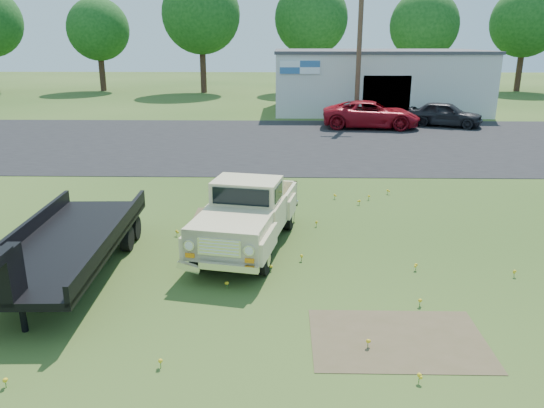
{
  "coord_description": "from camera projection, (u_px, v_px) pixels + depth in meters",
  "views": [
    {
      "loc": [
        -0.51,
        -11.07,
        5.0
      ],
      "look_at": [
        -0.77,
        1.0,
        1.18
      ],
      "focal_mm": 35.0,
      "sensor_mm": 36.0,
      "label": 1
    }
  ],
  "objects": [
    {
      "name": "treeline_f",
      "position": [
        526.0,
        22.0,
        49.27
      ],
      "size": [
        6.4,
        6.4,
        9.52
      ],
      "color": "#3C251B",
      "rests_on": "ground"
    },
    {
      "name": "dirt_patch_b",
      "position": [
        232.0,
        217.0,
        15.43
      ],
      "size": [
        2.2,
        1.6,
        0.01
      ],
      "primitive_type": "cube",
      "color": "brown",
      "rests_on": "ground"
    },
    {
      "name": "treeline_c",
      "position": [
        201.0,
        14.0,
        47.79
      ],
      "size": [
        7.04,
        7.04,
        10.47
      ],
      "color": "#3C251B",
      "rests_on": "ground"
    },
    {
      "name": "treeline_e",
      "position": [
        424.0,
        25.0,
        47.19
      ],
      "size": [
        6.08,
        6.08,
        9.04
      ],
      "color": "#3C251B",
      "rests_on": "ground"
    },
    {
      "name": "treeline_b",
      "position": [
        98.0,
        30.0,
        49.8
      ],
      "size": [
        5.76,
        5.76,
        8.57
      ],
      "color": "#3C251B",
      "rests_on": "ground"
    },
    {
      "name": "asphalt_lot",
      "position": [
        293.0,
        142.0,
        26.35
      ],
      "size": [
        90.0,
        14.0,
        0.02
      ],
      "primitive_type": "cube",
      "color": "black",
      "rests_on": "ground"
    },
    {
      "name": "dark_sedan",
      "position": [
        445.0,
        114.0,
        30.81
      ],
      "size": [
        4.48,
        3.14,
        1.41
      ],
      "primitive_type": "imported",
      "rotation": [
        0.0,
        0.0,
        1.18
      ],
      "color": "black",
      "rests_on": "ground"
    },
    {
      "name": "flatbed_trailer",
      "position": [
        67.0,
        237.0,
        11.45
      ],
      "size": [
        2.32,
        6.38,
        1.72
      ],
      "primitive_type": null,
      "rotation": [
        0.0,
        0.0,
        0.03
      ],
      "color": "black",
      "rests_on": "ground"
    },
    {
      "name": "commercial_building",
      "position": [
        377.0,
        80.0,
        37.03
      ],
      "size": [
        14.2,
        8.2,
        4.15
      ],
      "color": "silver",
      "rests_on": "ground"
    },
    {
      "name": "treeline_d",
      "position": [
        311.0,
        18.0,
        48.63
      ],
      "size": [
        6.72,
        6.72,
        10.0
      ],
      "color": "#3C251B",
      "rests_on": "ground"
    },
    {
      "name": "utility_pole_mid",
      "position": [
        359.0,
        44.0,
        31.56
      ],
      "size": [
        1.6,
        0.3,
        9.0
      ],
      "color": "#482F21",
      "rests_on": "ground"
    },
    {
      "name": "vintage_pickup_truck",
      "position": [
        247.0,
        214.0,
        12.96
      ],
      "size": [
        2.77,
        5.09,
        1.75
      ],
      "primitive_type": null,
      "rotation": [
        0.0,
        0.0,
        -0.2
      ],
      "color": "tan",
      "rests_on": "ground"
    },
    {
      "name": "dirt_patch_a",
      "position": [
        398.0,
        340.0,
        9.16
      ],
      "size": [
        3.0,
        2.0,
        0.01
      ],
      "primitive_type": "cube",
      "color": "brown",
      "rests_on": "ground"
    },
    {
      "name": "red_pickup",
      "position": [
        371.0,
        115.0,
        30.24
      ],
      "size": [
        5.69,
        3.06,
        1.52
      ],
      "primitive_type": "imported",
      "rotation": [
        0.0,
        0.0,
        1.47
      ],
      "color": "maroon",
      "rests_on": "ground"
    },
    {
      "name": "ground",
      "position": [
        305.0,
        267.0,
        12.05
      ],
      "size": [
        140.0,
        140.0,
        0.0
      ],
      "primitive_type": "plane",
      "color": "#284516",
      "rests_on": "ground"
    }
  ]
}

